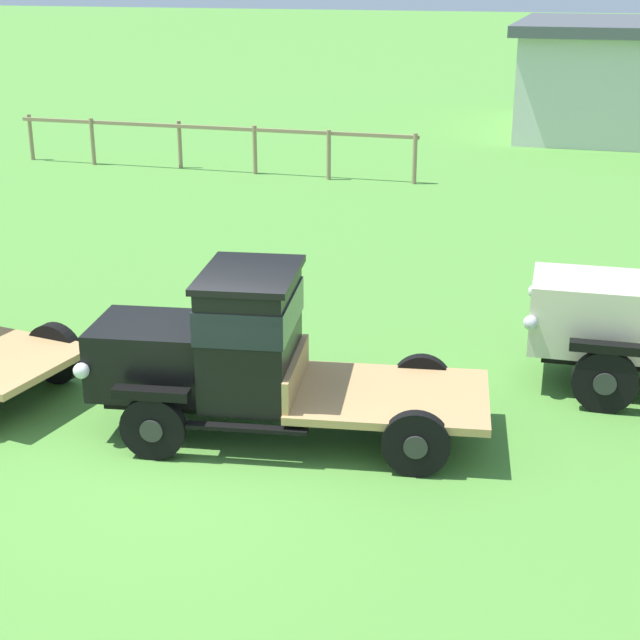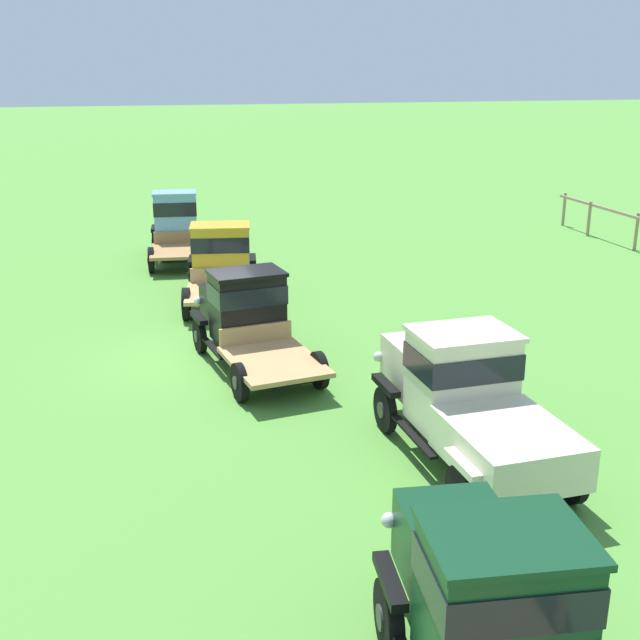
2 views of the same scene
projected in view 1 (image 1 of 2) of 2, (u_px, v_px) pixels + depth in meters
The scene contains 3 objects.
ground_plane at pixel (191, 464), 11.70m from camera, with size 240.00×240.00×0.00m, color #518E38.
paddock_fence at pixel (211, 139), 27.89m from camera, with size 12.05×0.51×1.37m.
vintage_truck_midrow_center at pixel (241, 351), 12.17m from camera, with size 5.18×2.49×2.13m.
Camera 1 is at (4.37, -9.56, 5.62)m, focal length 55.00 mm.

